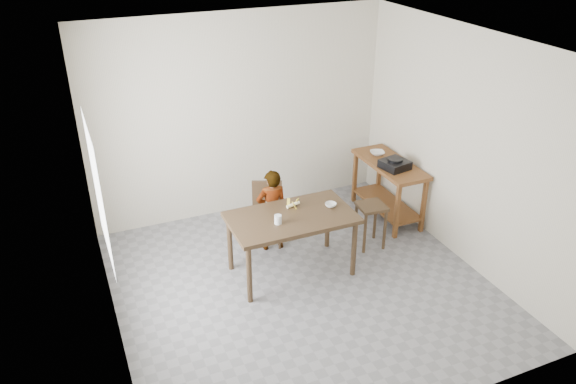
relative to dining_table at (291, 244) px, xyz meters
name	(u,v)px	position (x,y,z in m)	size (l,w,h in m)	color
floor	(302,287)	(0.00, -0.30, -0.40)	(4.00, 4.00, 0.04)	slate
ceiling	(305,42)	(0.00, -0.30, 2.35)	(4.00, 4.00, 0.04)	white
wall_back	(239,116)	(0.00, 1.72, 0.98)	(4.00, 0.04, 2.70)	beige
wall_front	(420,291)	(0.00, -2.32, 0.98)	(4.00, 0.04, 2.70)	beige
wall_left	(98,217)	(-2.02, -0.30, 0.98)	(0.04, 4.00, 2.70)	beige
wall_right	(464,148)	(2.02, -0.30, 0.98)	(0.04, 4.00, 2.70)	beige
window_pane	(98,192)	(-1.97, -0.10, 1.12)	(0.02, 1.10, 1.30)	white
dining_table	(291,244)	(0.00, 0.00, 0.00)	(1.40, 0.80, 0.75)	#3C2B1A
prep_counter	(388,189)	(1.72, 0.70, 0.03)	(0.50, 1.20, 0.80)	brown
child	(272,210)	(-0.01, 0.57, 0.15)	(0.39, 0.25, 1.06)	silver
dining_chair	(267,215)	(-0.02, 0.72, 0.01)	(0.37, 0.37, 0.78)	#3C2B1A
stool	(370,225)	(1.12, 0.14, -0.09)	(0.33, 0.33, 0.58)	#3C2B1A
glass_tumbler	(278,219)	(-0.20, -0.09, 0.43)	(0.08, 0.08, 0.10)	white
small_bowl	(331,205)	(0.50, 0.02, 0.40)	(0.13, 0.13, 0.04)	silver
banana	(293,204)	(0.10, 0.18, 0.41)	(0.19, 0.13, 0.07)	yellow
serving_bowl	(377,153)	(1.70, 0.99, 0.45)	(0.19, 0.19, 0.05)	silver
gas_burner	(395,164)	(1.67, 0.52, 0.48)	(0.32, 0.32, 0.11)	black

